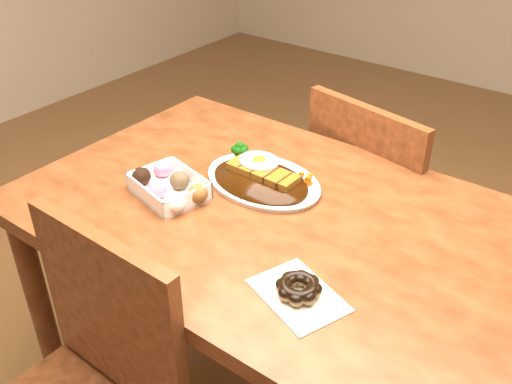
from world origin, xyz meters
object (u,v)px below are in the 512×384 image
Objects in this scene: chair_far at (380,210)px; donut_box at (169,186)px; pon_de_ring at (299,288)px; katsu_curry_plate at (262,177)px; table at (271,243)px.

chair_far reaches higher than donut_box.
donut_box reaches higher than pon_de_ring.
pon_de_ring is (0.30, -0.29, 0.00)m from katsu_curry_plate.
donut_box is (-0.15, -0.18, 0.01)m from katsu_curry_plate.
pon_de_ring is at bearing -44.54° from table.
table is 0.57m from chair_far.
chair_far is 0.76m from donut_box.
katsu_curry_plate is 1.54× the size of pon_de_ring.
chair_far is 0.55m from katsu_curry_plate.
chair_far is 4.05× the size of donut_box.
chair_far is at bearing 65.94° from donut_box.
donut_box is at bearing -157.35° from table.
donut_box is at bearing 77.07° from chair_far.
pon_de_ring is (0.17, -0.74, 0.29)m from chair_far.
donut_box is at bearing 166.25° from pon_de_ring.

